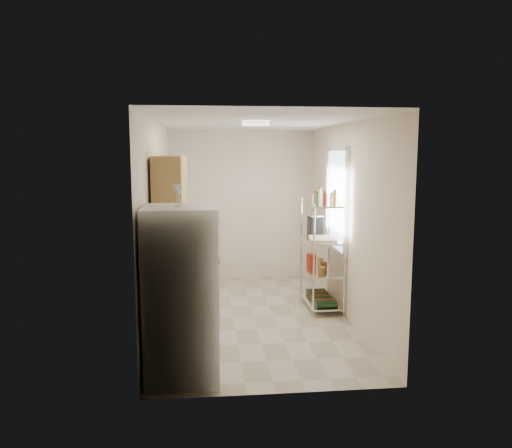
{
  "coord_description": "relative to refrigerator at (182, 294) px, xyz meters",
  "views": [
    {
      "loc": [
        -0.64,
        -6.5,
        2.2
      ],
      "look_at": [
        0.06,
        0.25,
        1.24
      ],
      "focal_mm": 35.0,
      "sensor_mm": 36.0,
      "label": 1
    }
  ],
  "objects": [
    {
      "name": "frying_pan_small",
      "position": [
        -0.02,
        3.05,
        0.07
      ],
      "size": [
        0.21,
        0.21,
        0.04
      ],
      "primitive_type": "cylinder",
      "rotation": [
        0.0,
        0.0,
        0.05
      ],
      "color": "black",
      "rests_on": "counter_run"
    },
    {
      "name": "upper_cabinets",
      "position": [
        -0.18,
        1.86,
        0.96
      ],
      "size": [
        0.33,
        2.2,
        0.72
      ],
      "primitive_type": "cube",
      "color": "#A58146",
      "rests_on": "room"
    },
    {
      "name": "range_hood",
      "position": [
        -0.13,
        2.66,
        0.54
      ],
      "size": [
        0.5,
        0.6,
        0.12
      ],
      "primitive_type": "cube",
      "color": "#B7BABC",
      "rests_on": "room"
    },
    {
      "name": "frying_pan_large",
      "position": [
        -0.15,
        2.68,
        0.07
      ],
      "size": [
        0.3,
        0.3,
        0.05
      ],
      "primitive_type": "cylinder",
      "rotation": [
        0.0,
        0.0,
        0.14
      ],
      "color": "black",
      "rests_on": "counter_run"
    },
    {
      "name": "rice_cooker",
      "position": [
        -0.03,
        2.25,
        0.14
      ],
      "size": [
        0.23,
        0.23,
        0.19
      ],
      "primitive_type": "cylinder",
      "color": "silver",
      "rests_on": "counter_run"
    },
    {
      "name": "espresso_machine",
      "position": [
        1.84,
        2.39,
        0.31
      ],
      "size": [
        0.19,
        0.27,
        0.3
      ],
      "primitive_type": "cube",
      "rotation": [
        0.0,
        0.0,
        0.06
      ],
      "color": "black",
      "rests_on": "bakers_rack"
    },
    {
      "name": "ceiling_dome",
      "position": [
        0.87,
        1.46,
        1.72
      ],
      "size": [
        0.34,
        0.34,
        0.05
      ],
      "primitive_type": "cylinder",
      "color": "white",
      "rests_on": "room"
    },
    {
      "name": "window",
      "position": [
        2.1,
        2.11,
        0.7
      ],
      "size": [
        0.06,
        1.0,
        1.46
      ],
      "primitive_type": "cube",
      "color": "white",
      "rests_on": "room"
    },
    {
      "name": "wine_glass_a",
      "position": [
        -0.01,
        0.02,
        0.94
      ],
      "size": [
        0.06,
        0.06,
        0.18
      ],
      "primitive_type": null,
      "color": "silver",
      "rests_on": "refrigerator"
    },
    {
      "name": "refrigerator",
      "position": [
        0.0,
        0.0,
        0.0
      ],
      "size": [
        0.7,
        0.7,
        1.7
      ],
      "primitive_type": "cube",
      "color": "silver",
      "rests_on": "ground"
    },
    {
      "name": "bakers_rack",
      "position": [
        1.88,
        2.05,
        0.26
      ],
      "size": [
        0.45,
        0.9,
        1.73
      ],
      "color": "silver",
      "rests_on": "ground"
    },
    {
      "name": "wine_glass_b",
      "position": [
        -0.03,
        -0.02,
        0.96
      ],
      "size": [
        0.08,
        0.08,
        0.21
      ],
      "primitive_type": null,
      "color": "silver",
      "rests_on": "refrigerator"
    },
    {
      "name": "counter_run",
      "position": [
        -0.05,
        2.2,
        -0.4
      ],
      "size": [
        0.63,
        3.51,
        0.9
      ],
      "color": "#A58146",
      "rests_on": "ground"
    },
    {
      "name": "storage_bag",
      "position": [
        1.8,
        2.39,
        -0.21
      ],
      "size": [
        0.12,
        0.15,
        0.16
      ],
      "primitive_type": "cube",
      "rotation": [
        0.0,
        0.0,
        0.12
      ],
      "color": "#A52014",
      "rests_on": "bakers_rack"
    },
    {
      "name": "cutting_board",
      "position": [
        1.86,
        1.96,
        0.17
      ],
      "size": [
        0.4,
        0.49,
        0.03
      ],
      "primitive_type": "cube",
      "rotation": [
        0.0,
        0.0,
        -0.11
      ],
      "color": "tan",
      "rests_on": "bakers_rack"
    },
    {
      "name": "room",
      "position": [
        0.87,
        1.76,
        0.45
      ],
      "size": [
        2.52,
        4.42,
        2.62
      ],
      "color": "beige",
      "rests_on": "ground"
    }
  ]
}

